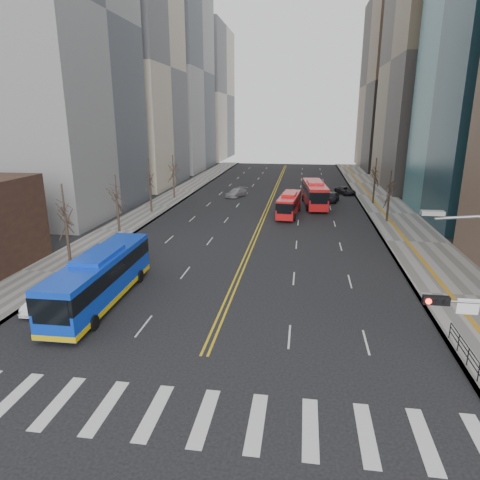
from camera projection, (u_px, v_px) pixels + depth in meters
The scene contains 15 objects.
ground at pixel (179, 415), 19.44m from camera, with size 220.00×220.00×0.00m, color black.
sidewalk_right at pixel (391, 214), 59.71m from camera, with size 7.00×130.00×0.15m, color slate.
sidewalk_left at pixel (158, 206), 64.53m from camera, with size 5.00×130.00×0.15m, color slate.
crosswalk at pixel (179, 415), 19.44m from camera, with size 26.70×4.00×0.01m.
centerline at pixel (272, 198), 71.72m from camera, with size 0.55×100.00×0.01m.
office_towers at pixel (281, 55), 77.92m from camera, with size 83.00×134.00×58.00m.
pedestrian_railing at pixel (468, 354), 22.89m from camera, with size 0.06×6.06×1.02m.
street_trees at pixel (201, 187), 51.95m from camera, with size 35.20×47.20×7.60m.
blue_bus at pixel (100, 277), 30.79m from camera, with size 3.20×13.08×3.77m.
red_bus_near at pixel (289, 203), 58.42m from camera, with size 3.13×9.92×3.13m.
red_bus_far at pixel (315, 192), 64.60m from camera, with size 3.84×12.21×3.79m.
car_white at pixel (45, 300), 30.05m from camera, with size 1.45×4.16×1.37m, color white.
car_dark_mid at pixel (332, 197), 68.36m from camera, with size 1.81×4.51×1.54m, color black.
car_silver at pixel (236, 193), 72.55m from camera, with size 1.99×4.89×1.42m, color #98979C.
car_dark_far at pixel (345, 191), 74.90m from camera, with size 2.12×4.60×1.28m, color black.
Camera 1 is at (5.18, -15.89, 13.03)m, focal length 32.00 mm.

